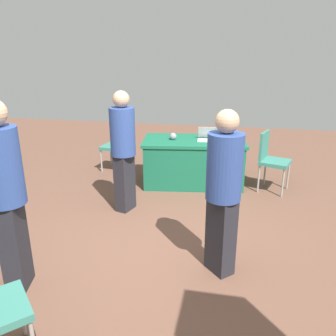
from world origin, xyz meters
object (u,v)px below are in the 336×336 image
Objects in this scene: laptop_silver at (207,138)px; scissors_red at (215,141)px; table_foreground at (193,161)px; person_attendee_standing at (5,189)px; chair_near_front at (271,157)px; yarn_ball at (173,136)px; chair_tucked_right at (118,143)px; person_attendee_browsing at (123,146)px; person_presenter at (223,187)px.

scissors_red is at bearing 146.00° from laptop_silver.
person_attendee_standing is (1.28, 3.07, 0.62)m from table_foreground.
chair_near_front reaches higher than yarn_ball.
person_attendee_standing reaches higher than chair_near_front.
chair_tucked_right reaches higher than yarn_ball.
person_attendee_browsing is 1.66m from scissors_red.
chair_tucked_right is 2.81× the size of laptop_silver.
chair_tucked_right is (1.49, -0.37, 0.15)m from table_foreground.
person_attendee_standing is (-0.21, 3.44, 0.47)m from chair_tucked_right.
person_attendee_browsing is 1.27m from yarn_ball.
person_attendee_standing is at bearing -168.85° from chair_tucked_right.
chair_near_front is at bearing 34.37° from scissors_red.
laptop_silver is at bearing -94.33° from chair_tucked_right.
laptop_silver is (0.37, -2.45, -0.12)m from person_presenter.
scissors_red is (-1.84, 0.44, 0.24)m from chair_tucked_right.
chair_near_front is 0.58× the size of person_presenter.
table_foreground is 1.00× the size of person_attendee_standing.
person_presenter reaches higher than table_foreground.
person_presenter is (-0.59, 2.45, 0.54)m from table_foreground.
chair_near_front is at bearing 135.59° from person_attendee_browsing.
person_attendee_browsing is at bearing -41.78° from chair_near_front.
chair_near_front is 0.57× the size of person_attendee_browsing.
person_attendee_browsing is (0.82, 1.24, 0.55)m from table_foreground.
yarn_ball is at bearing -103.44° from chair_tucked_right.
yarn_ball reaches higher than scissors_red.
chair_near_front is 3.96m from person_attendee_standing.
person_attendee_standing reaches higher than chair_tucked_right.
laptop_silver is (1.04, -0.08, 0.25)m from chair_near_front.
yarn_ball is (-1.15, 0.44, 0.29)m from chair_tucked_right.
chair_near_front is at bearing -54.42° from person_attendee_standing.
person_attendee_browsing is 9.37× the size of scissors_red.
chair_tucked_right is 5.24× the size of scissors_red.
laptop_silver is (-1.71, 0.36, 0.28)m from chair_tucked_right.
person_attendee_standing is at bearing -21.38° from chair_near_front.
chair_tucked_right is 0.56× the size of person_attendee_browsing.
table_foreground is 0.48m from laptop_silver.
person_attendee_browsing is at bearing -28.33° from person_attendee_standing.
person_presenter is at bearing -49.72° from scissors_red.
chair_tucked_right is at bearing -10.69° from person_attendee_standing.
person_attendee_standing is 3.43m from scissors_red.
table_foreground is 0.56m from yarn_ball.
person_attendee_browsing reaches higher than chair_tucked_right.
person_presenter is at bearing -135.86° from chair_tucked_right.
yarn_ball is (0.34, 0.07, 0.44)m from table_foreground.
person_attendee_browsing reaches higher than table_foreground.
laptop_silver is (-0.22, -0.01, 0.42)m from table_foreground.
chair_tucked_right is 0.56× the size of person_presenter.
chair_tucked_right is 1.79m from person_attendee_browsing.
person_presenter reaches higher than yarn_ball.
chair_tucked_right is at bearing -158.92° from scissors_red.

